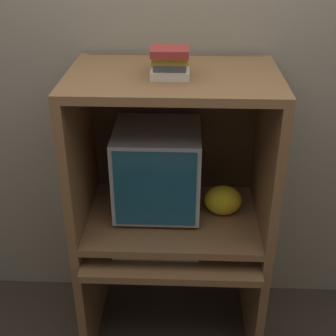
{
  "coord_description": "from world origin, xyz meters",
  "views": [
    {
      "loc": [
        0.05,
        -1.57,
        2.02
      ],
      "look_at": [
        -0.02,
        0.29,
        1.0
      ],
      "focal_mm": 50.0,
      "sensor_mm": 36.0,
      "label": 1
    }
  ],
  "objects_px": {
    "crt_monitor": "(158,169)",
    "book_stack": "(170,63)",
    "snack_bag": "(223,200)",
    "mouse": "(212,250)",
    "storage_box": "(168,61)",
    "keyboard": "(156,248)"
  },
  "relations": [
    {
      "from": "crt_monitor",
      "to": "book_stack",
      "type": "height_order",
      "value": "book_stack"
    },
    {
      "from": "crt_monitor",
      "to": "snack_bag",
      "type": "distance_m",
      "value": 0.34
    },
    {
      "from": "snack_bag",
      "to": "book_stack",
      "type": "distance_m",
      "value": 0.74
    },
    {
      "from": "snack_bag",
      "to": "book_stack",
      "type": "relative_size",
      "value": 1.15
    },
    {
      "from": "mouse",
      "to": "storage_box",
      "type": "xyz_separation_m",
      "value": [
        -0.21,
        0.16,
        0.83
      ]
    },
    {
      "from": "book_stack",
      "to": "storage_box",
      "type": "relative_size",
      "value": 1.18
    },
    {
      "from": "crt_monitor",
      "to": "storage_box",
      "type": "distance_m",
      "value": 0.53
    },
    {
      "from": "book_stack",
      "to": "storage_box",
      "type": "distance_m",
      "value": 0.08
    },
    {
      "from": "crt_monitor",
      "to": "mouse",
      "type": "bearing_deg",
      "value": -37.54
    },
    {
      "from": "crt_monitor",
      "to": "storage_box",
      "type": "relative_size",
      "value": 3.22
    },
    {
      "from": "mouse",
      "to": "snack_bag",
      "type": "xyz_separation_m",
      "value": [
        0.05,
        0.17,
        0.16
      ]
    },
    {
      "from": "snack_bag",
      "to": "storage_box",
      "type": "height_order",
      "value": "storage_box"
    },
    {
      "from": "mouse",
      "to": "snack_bag",
      "type": "distance_m",
      "value": 0.24
    },
    {
      "from": "mouse",
      "to": "storage_box",
      "type": "height_order",
      "value": "storage_box"
    },
    {
      "from": "crt_monitor",
      "to": "mouse",
      "type": "height_order",
      "value": "crt_monitor"
    },
    {
      "from": "book_stack",
      "to": "storage_box",
      "type": "bearing_deg",
      "value": 98.56
    },
    {
      "from": "storage_box",
      "to": "crt_monitor",
      "type": "bearing_deg",
      "value": 142.41
    },
    {
      "from": "crt_monitor",
      "to": "snack_bag",
      "type": "height_order",
      "value": "crt_monitor"
    },
    {
      "from": "keyboard",
      "to": "crt_monitor",
      "type": "bearing_deg",
      "value": 90.6
    },
    {
      "from": "snack_bag",
      "to": "storage_box",
      "type": "bearing_deg",
      "value": -178.5
    },
    {
      "from": "crt_monitor",
      "to": "keyboard",
      "type": "height_order",
      "value": "crt_monitor"
    },
    {
      "from": "keyboard",
      "to": "book_stack",
      "type": "distance_m",
      "value": 0.85
    }
  ]
}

